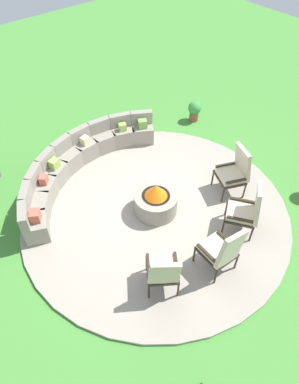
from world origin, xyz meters
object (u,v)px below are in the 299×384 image
at_px(lounge_chair_back_right, 235,171).
at_px(potted_plant_2, 194,110).
at_px(lounge_chair_front_left, 163,270).
at_px(fire_pit, 156,201).
at_px(curved_stone_bench, 79,163).
at_px(lounge_chair_front_right, 222,250).
at_px(lounge_chair_back_left, 247,209).

relative_size(lounge_chair_back_right, potted_plant_2, 2.01).
bearing_deg(lounge_chair_front_left, fire_pit, 88.72).
xyz_separation_m(lounge_chair_front_left, potted_plant_2, (4.10, 3.30, -0.26)).
height_order(curved_stone_bench, potted_plant_2, curved_stone_bench).
height_order(fire_pit, lounge_chair_back_right, lounge_chair_back_right).
bearing_deg(potted_plant_2, fire_pit, -148.09).
height_order(fire_pit, potted_plant_2, fire_pit).
bearing_deg(lounge_chair_back_right, potted_plant_2, -4.03).
xyz_separation_m(lounge_chair_back_right, potted_plant_2, (1.35, 2.51, -0.31)).
height_order(lounge_chair_front_right, lounge_chair_back_right, lounge_chair_front_right).
height_order(lounge_chair_front_left, lounge_chair_front_right, lounge_chair_front_right).
xyz_separation_m(lounge_chair_back_left, lounge_chair_back_right, (0.67, 0.86, 0.00)).
bearing_deg(potted_plant_2, lounge_chair_front_right, -129.95).
bearing_deg(lounge_chair_front_right, fire_pit, 92.21).
xyz_separation_m(curved_stone_bench, potted_plant_2, (3.61, -0.11, -0.05)).
distance_m(fire_pit, lounge_chair_front_right, 1.82).
distance_m(lounge_chair_front_left, potted_plant_2, 5.27).
relative_size(curved_stone_bench, lounge_chair_front_right, 3.58).
bearing_deg(lounge_chair_back_left, fire_pit, 90.13).
xyz_separation_m(fire_pit, potted_plant_2, (3.03, 1.89, -0.02)).
bearing_deg(lounge_chair_front_left, lounge_chair_back_right, 51.94).
bearing_deg(curved_stone_bench, potted_plant_2, -1.73).
distance_m(fire_pit, curved_stone_bench, 2.08).
bearing_deg(potted_plant_2, lounge_chair_back_right, -118.33).
xyz_separation_m(lounge_chair_back_left, potted_plant_2, (2.02, 3.37, -0.31)).
relative_size(fire_pit, lounge_chair_front_right, 0.77).
bearing_deg(lounge_chair_back_right, lounge_chair_front_left, 130.39).
height_order(lounge_chair_back_right, potted_plant_2, lounge_chair_back_right).
xyz_separation_m(lounge_chair_front_right, lounge_chair_back_right, (1.73, 1.17, 0.01)).
bearing_deg(fire_pit, potted_plant_2, 31.91).
relative_size(lounge_chair_back_left, potted_plant_2, 2.06).
bearing_deg(potted_plant_2, lounge_chair_back_left, -120.98).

